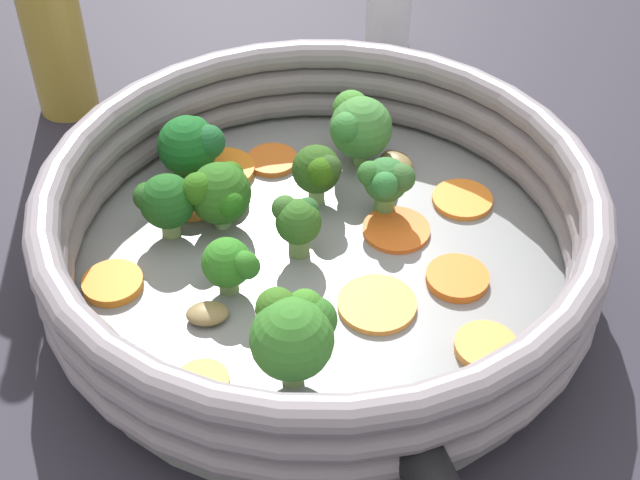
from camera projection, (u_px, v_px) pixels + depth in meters
The scene contains 27 objects.
ground_plane at pixel (320, 278), 0.58m from camera, with size 4.00×4.00×0.00m, color #23212C.
skillet at pixel (320, 268), 0.57m from camera, with size 0.32×0.32×0.02m, color gray.
skillet_rim_wall at pixel (320, 220), 0.54m from camera, with size 0.34×0.34×0.06m.
skillet_rivet_left at pixel (335, 464), 0.45m from camera, with size 0.01×0.01×0.01m, color gray.
skillet_rivet_right at pixel (478, 426), 0.46m from camera, with size 0.01×0.01×0.01m, color gray.
carrot_slice_0 at pixel (222, 169), 0.63m from camera, with size 0.05×0.05×0.01m, color orange.
carrot_slice_1 at pixel (202, 382), 0.49m from camera, with size 0.03×0.03×0.00m, color #F89937.
carrot_slice_2 at pixel (272, 160), 0.64m from camera, with size 0.04×0.04×0.00m, color orange.
carrot_slice_3 at pixel (457, 278), 0.55m from camera, with size 0.04×0.04×0.01m, color orange.
carrot_slice_4 at pixel (486, 347), 0.50m from camera, with size 0.04×0.04×0.01m, color orange.
carrot_slice_5 at pixel (380, 303), 0.53m from camera, with size 0.05×0.05×0.00m, color #F9953A.
carrot_slice_6 at pixel (192, 200), 0.60m from camera, with size 0.04×0.04×0.01m, color #EE953C.
carrot_slice_7 at pixel (396, 230), 0.58m from camera, with size 0.04×0.04×0.00m, color orange.
carrot_slice_8 at pixel (462, 199), 0.60m from camera, with size 0.04×0.04×0.00m, color orange.
carrot_slice_9 at pixel (113, 283), 0.54m from camera, with size 0.04×0.04×0.01m, color orange.
broccoli_floret_0 at pixel (298, 221), 0.55m from camera, with size 0.03×0.03×0.04m.
broccoli_floret_1 at pixel (230, 263), 0.53m from camera, with size 0.03×0.03×0.04m.
broccoli_floret_2 at pixel (294, 332), 0.47m from camera, with size 0.05×0.05×0.06m.
broccoli_floret_3 at pixel (191, 144), 0.60m from camera, with size 0.04×0.04×0.05m.
broccoli_floret_4 at pixel (386, 181), 0.58m from camera, with size 0.03×0.03×0.04m.
broccoli_floret_5 at pixel (163, 201), 0.56m from camera, with size 0.04×0.04×0.04m.
broccoli_floret_6 at pixel (318, 170), 0.59m from camera, with size 0.04×0.03×0.04m.
broccoli_floret_7 at pixel (219, 193), 0.57m from camera, with size 0.04×0.05×0.05m.
broccoli_floret_8 at pixel (358, 125), 0.62m from camera, with size 0.05×0.05×0.05m.
mushroom_piece_0 at pixel (396, 163), 0.63m from camera, with size 0.03×0.02×0.01m, color olive.
mushroom_piece_1 at pixel (232, 197), 0.60m from camera, with size 0.03×0.02×0.01m, color olive.
mushroom_piece_2 at pixel (211, 317), 0.52m from camera, with size 0.03×0.02×0.01m, color olive.
Camera 1 is at (-0.32, 0.26, 0.40)m, focal length 50.00 mm.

